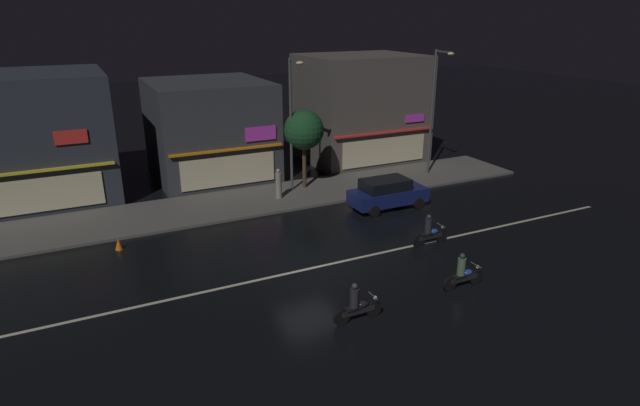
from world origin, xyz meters
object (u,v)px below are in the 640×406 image
(motorcycle_opposite_lane, at_px, (463,273))
(traffic_cone, at_px, (119,244))
(streetlamp_mid, at_px, (434,104))
(pedestrian_on_sidewalk, at_px, (279,185))
(parked_car_near_kerb, at_px, (387,193))
(motorcycle_lead, at_px, (357,305))
(motorcycle_following, at_px, (430,232))
(streetlamp_west, at_px, (292,116))

(motorcycle_opposite_lane, distance_m, traffic_cone, 15.18)
(streetlamp_mid, height_order, pedestrian_on_sidewalk, streetlamp_mid)
(parked_car_near_kerb, bearing_deg, motorcycle_opposite_lane, 75.72)
(traffic_cone, bearing_deg, streetlamp_mid, 9.03)
(pedestrian_on_sidewalk, bearing_deg, motorcycle_lead, 68.49)
(motorcycle_opposite_lane, bearing_deg, motorcycle_lead, -3.74)
(motorcycle_following, height_order, motorcycle_opposite_lane, same)
(motorcycle_following, relative_size, traffic_cone, 3.45)
(streetlamp_mid, bearing_deg, parked_car_near_kerb, -146.42)
(motorcycle_lead, distance_m, motorcycle_following, 7.50)
(pedestrian_on_sidewalk, height_order, motorcycle_lead, pedestrian_on_sidewalk)
(traffic_cone, bearing_deg, motorcycle_lead, -55.42)
(streetlamp_mid, distance_m, motorcycle_lead, 18.86)
(parked_car_near_kerb, height_order, motorcycle_opposite_lane, parked_car_near_kerb)
(streetlamp_mid, distance_m, pedestrian_on_sidewalk, 11.40)
(motorcycle_opposite_lane, bearing_deg, streetlamp_west, -90.96)
(motorcycle_lead, height_order, traffic_cone, motorcycle_lead)
(motorcycle_following, bearing_deg, traffic_cone, -24.67)
(pedestrian_on_sidewalk, distance_m, motorcycle_opposite_lane, 12.96)
(parked_car_near_kerb, relative_size, motorcycle_opposite_lane, 2.26)
(parked_car_near_kerb, distance_m, traffic_cone, 14.02)
(parked_car_near_kerb, bearing_deg, motorcycle_lead, 52.07)
(parked_car_near_kerb, bearing_deg, traffic_cone, -2.92)
(parked_car_near_kerb, height_order, traffic_cone, parked_car_near_kerb)
(motorcycle_lead, bearing_deg, traffic_cone, -53.86)
(streetlamp_mid, distance_m, motorcycle_following, 11.90)
(streetlamp_mid, xyz_separation_m, motorcycle_opposite_lane, (-8.09, -12.79, -4.13))
(streetlamp_west, bearing_deg, motorcycle_lead, -104.28)
(pedestrian_on_sidewalk, relative_size, motorcycle_following, 0.92)
(streetlamp_west, bearing_deg, traffic_cone, -159.29)
(streetlamp_mid, distance_m, traffic_cone, 20.55)
(streetlamp_west, bearing_deg, motorcycle_following, -74.21)
(streetlamp_west, relative_size, parked_car_near_kerb, 1.79)
(pedestrian_on_sidewalk, bearing_deg, streetlamp_west, -157.56)
(motorcycle_following, height_order, traffic_cone, motorcycle_following)
(motorcycle_lead, xyz_separation_m, motorcycle_following, (6.24, 4.15, 0.00))
(motorcycle_following, bearing_deg, streetlamp_west, -75.15)
(streetlamp_west, height_order, pedestrian_on_sidewalk, streetlamp_west)
(pedestrian_on_sidewalk, height_order, parked_car_near_kerb, pedestrian_on_sidewalk)
(streetlamp_west, relative_size, pedestrian_on_sidewalk, 4.41)
(streetlamp_mid, relative_size, parked_car_near_kerb, 1.85)
(parked_car_near_kerb, xyz_separation_m, traffic_cone, (-13.99, 0.71, -0.59))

